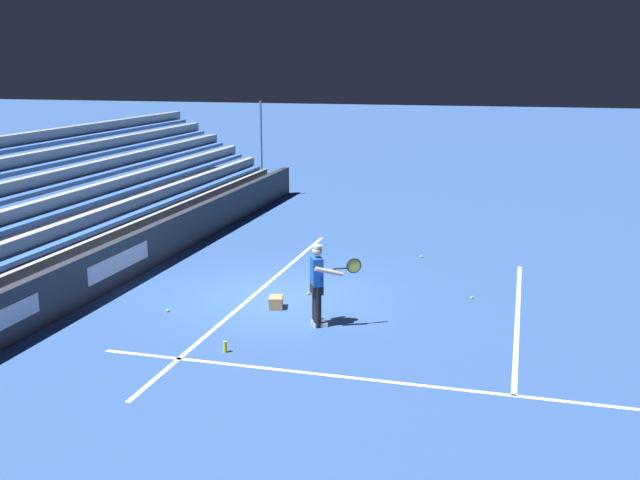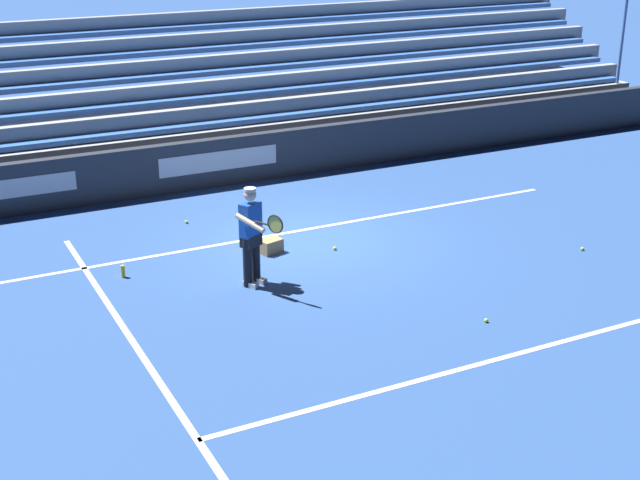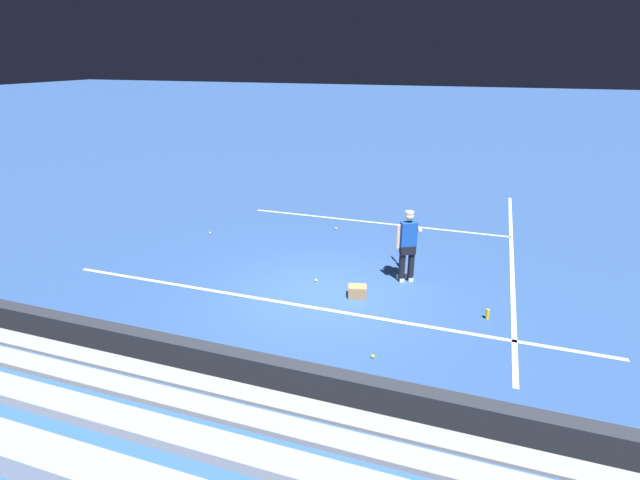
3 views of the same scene
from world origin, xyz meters
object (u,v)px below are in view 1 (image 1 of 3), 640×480
water_bottle (225,347)px  tennis_ball_stray_back (472,297)px  tennis_ball_by_box (421,257)px  tennis_ball_toward_net (308,293)px  tennis_ball_far_left (168,310)px  tennis_player (318,284)px  ball_box_cardboard (276,302)px

water_bottle → tennis_ball_stray_back: bearing=136.9°
tennis_ball_by_box → tennis_ball_toward_net: bearing=-27.1°
tennis_ball_by_box → water_bottle: water_bottle is taller
tennis_ball_toward_net → tennis_ball_far_left: bearing=-52.8°
tennis_player → tennis_ball_stray_back: 4.07m
ball_box_cardboard → tennis_ball_toward_net: ball_box_cardboard is taller
water_bottle → tennis_ball_far_left: bearing=-131.4°
tennis_ball_toward_net → tennis_ball_by_box: same height
tennis_ball_by_box → tennis_ball_stray_back: size_ratio=1.00×
tennis_player → ball_box_cardboard: bearing=-125.2°
tennis_ball_stray_back → water_bottle: 6.24m
tennis_player → water_bottle: bearing=-34.5°
water_bottle → tennis_player: bearing=145.5°
tennis_ball_toward_net → ball_box_cardboard: bearing=-21.0°
tennis_player → tennis_ball_by_box: (-6.09, 1.32, -0.86)m
tennis_ball_by_box → tennis_ball_stray_back: same height
tennis_player → water_bottle: (1.89, -1.30, -0.78)m
tennis_player → tennis_ball_toward_net: 2.29m
tennis_ball_toward_net → tennis_ball_far_left: same height
tennis_player → tennis_ball_by_box: size_ratio=25.98×
water_bottle → ball_box_cardboard: bearing=178.1°
tennis_ball_toward_net → tennis_ball_by_box: (-4.11, 2.10, 0.00)m
tennis_ball_stray_back → water_bottle: bearing=-43.1°
tennis_ball_far_left → water_bottle: (1.86, 2.11, 0.08)m
tennis_player → water_bottle: size_ratio=7.80×
tennis_ball_by_box → tennis_ball_far_left: bearing=-37.8°
tennis_ball_stray_back → water_bottle: size_ratio=0.30×
tennis_ball_by_box → water_bottle: 8.40m
tennis_ball_far_left → tennis_ball_toward_net: bearing=127.2°
tennis_ball_far_left → water_bottle: water_bottle is taller
tennis_player → tennis_ball_by_box: bearing=167.7°
tennis_ball_toward_net → tennis_ball_stray_back: bearing=100.4°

